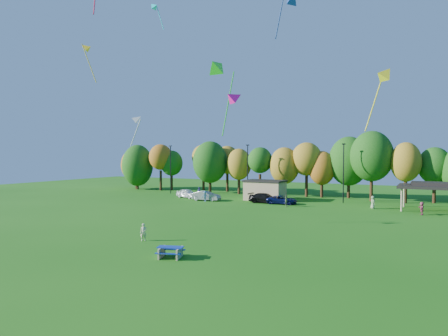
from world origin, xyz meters
The scene contains 22 objects.
ground centered at (0.00, 0.00, 0.00)m, with size 160.00×160.00×0.00m, color #19600F.
tree_line centered at (-1.03, 45.51, 5.91)m, with size 93.57×10.55×11.15m.
lamp_posts centered at (2.00, 40.00, 4.90)m, with size 64.50×0.25×9.09m.
utility_building centered at (-10.00, 38.00, 1.64)m, with size 6.30×4.30×3.25m.
pavilion centered at (14.00, 37.00, 3.23)m, with size 8.20×6.20×3.77m.
picnic_table centered at (-2.60, 1.26, 0.47)m, with size 2.24×2.03×0.80m.
kite_flyer centered at (-7.93, 4.80, 0.75)m, with size 0.54×0.36×1.49m, color beige.
car_a centered at (-23.00, 35.03, 0.75)m, with size 1.77×4.40×1.50m, color white.
car_b centered at (-18.12, 32.96, 0.77)m, with size 1.63×4.67×1.54m, color gray.
car_c centered at (-5.80, 34.32, 0.63)m, with size 2.09×4.53×1.26m, color #0B1242.
car_d centered at (-8.54, 34.43, 0.74)m, with size 2.09×5.13×1.49m, color black.
far_person_0 centered at (12.93, 32.26, 0.81)m, with size 1.51×0.48×1.63m, color #8D3A4F.
far_person_1 centered at (-17.63, 31.79, 0.82)m, with size 1.07×0.61×1.65m, color teal.
far_person_2 centered at (-4.30, 31.83, 0.85)m, with size 0.99×0.41×1.70m, color #587245.
far_person_3 centered at (-22.39, 37.91, 0.81)m, with size 0.79×0.61×1.62m, color #52489F.
far_person_4 centered at (6.86, 35.23, 0.89)m, with size 0.87×0.56×1.77m, color #87A571.
kite_1 centered at (1.44, 3.71, 11.53)m, with size 1.63×1.68×1.36m.
kite_4 centered at (-24.65, 14.31, 20.71)m, with size 3.03×1.92×5.33m.
kite_10 centered at (-3.91, 10.97, 15.61)m, with size 1.80×4.51×7.63m.
kite_11 centered at (10.56, 12.63, 13.92)m, with size 2.74×2.82×5.46m.
kite_14 centered at (-22.42, 25.15, 28.99)m, with size 2.70×1.18×4.43m.
kite_15 centered at (-12.83, 10.00, 11.00)m, with size 1.98×1.64×3.40m.
Camera 1 is at (14.02, -22.16, 7.47)m, focal length 32.00 mm.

